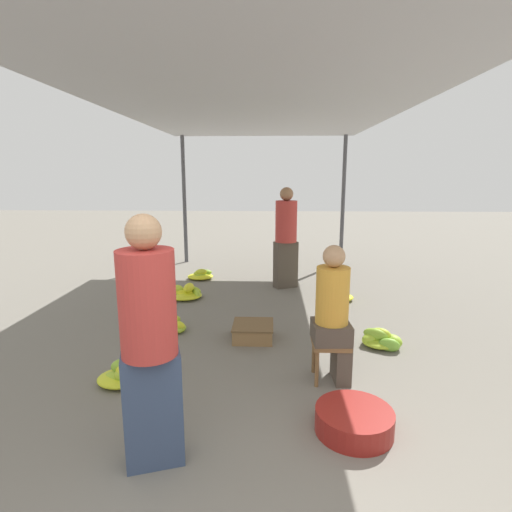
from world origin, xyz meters
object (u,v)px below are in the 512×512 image
Objects in this scene: banana_pile_left_1 at (124,374)px; stool at (330,348)px; banana_pile_right_1 at (381,340)px; crate_near at (253,331)px; banana_pile_right_0 at (339,295)px; shopper_walking_mid at (286,236)px; banana_pile_left_0 at (166,325)px; vendor_seated at (334,312)px; basin_black at (354,421)px; banana_pile_left_3 at (201,275)px; vendor_foreground at (150,341)px; banana_pile_left_2 at (185,293)px.

stool is at bearing 4.28° from banana_pile_left_1.
crate_near is (-1.44, 0.17, 0.01)m from banana_pile_right_1.
banana_pile_right_0 reaches higher than banana_pile_left_1.
shopper_walking_mid reaches higher than banana_pile_right_0.
banana_pile_right_1 is (2.52, -0.37, 0.01)m from banana_pile_left_0.
banana_pile_left_1 is at bearing -175.79° from vendor_seated.
vendor_seated is at bearing 94.00° from basin_black.
banana_pile_left_3 is 3.82m from banana_pile_right_1.
banana_pile_left_1 is 3.77m from banana_pile_left_3.
banana_pile_left_3 is (-0.53, 4.78, -0.79)m from vendor_foreground.
banana_pile_left_1 is 3.76m from shopper_walking_mid.
banana_pile_left_2 is (-0.00, 2.62, -0.01)m from banana_pile_left_1.
banana_pile_left_2 reaches higher than banana_pile_left_0.
banana_pile_left_3 is (-0.01, 2.50, 0.00)m from banana_pile_left_0.
basin_black is at bearing -97.39° from banana_pile_right_0.
banana_pile_right_0 is at bearing -27.18° from banana_pile_left_3.
banana_pile_left_3 is (-1.92, 4.41, -0.01)m from basin_black.
stool is 0.30× the size of vendor_seated.
vendor_seated reaches higher than stool.
banana_pile_right_0 is at bearing 29.21° from banana_pile_left_0.
stool reaches higher than banana_pile_left_0.
banana_pile_left_2 is at bearing 99.20° from vendor_foreground.
stool is 0.80× the size of banana_pile_right_1.
basin_black is at bearing -111.51° from banana_pile_right_1.
stool reaches higher than banana_pile_right_1.
stool is 0.35m from vendor_seated.
basin_black is 1.90m from crate_near.
stool is at bearing 177.29° from vendor_seated.
vendor_seated is at bearing 4.21° from banana_pile_left_1.
banana_pile_right_1 reaches higher than banana_pile_left_3.
banana_pile_left_2 is at bearing 178.90° from banana_pile_right_0.
vendor_foreground is 3.09× the size of banana_pile_left_0.
basin_black is 2.70m from banana_pile_left_0.
banana_pile_left_1 reaches higher than basin_black.
vendor_seated is at bearing -100.95° from banana_pile_right_0.
stool reaches higher than banana_pile_left_1.
shopper_walking_mid is at bearing 95.58° from stool.
basin_black is 1.08× the size of banana_pile_left_0.
vendor_foreground is at bearing -103.17° from shopper_walking_mid.
banana_pile_left_2 is 1.16m from banana_pile_left_3.
banana_pile_left_2 is 1.21× the size of banana_pile_left_3.
shopper_walking_mid is at bearing 112.33° from banana_pile_right_1.
banana_pile_right_0 is at bearing 50.25° from crate_near.
vendor_seated is (0.02, -0.00, 0.35)m from stool.
banana_pile_right_1 is 1.45m from crate_near.
shopper_walking_mid reaches higher than banana_pile_right_1.
vendor_foreground is 3.54× the size of banana_pile_left_3.
vendor_foreground is at bearing -138.92° from stool.
crate_near is (1.09, -2.70, 0.02)m from banana_pile_left_3.
banana_pile_left_0 is at bearing -87.31° from banana_pile_left_2.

